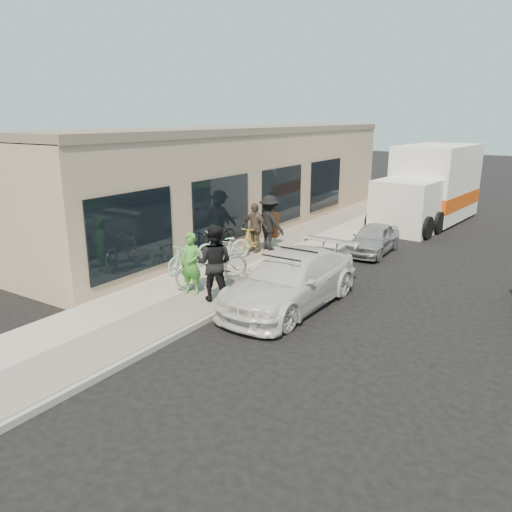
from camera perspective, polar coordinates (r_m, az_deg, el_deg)
The scene contains 17 objects.
ground at distance 12.02m, azimuth -1.83°, elevation -6.89°, with size 120.00×120.00×0.00m, color black.
sidewalk at distance 15.39m, azimuth -1.60°, elevation -1.49°, with size 3.00×34.00×0.15m, color #AAA699.
curb at distance 14.61m, azimuth 3.43°, elevation -2.49°, with size 0.12×34.00×0.13m, color #9E9A91.
storefront at distance 20.81m, azimuth -1.22°, elevation 8.78°, with size 3.60×20.00×4.22m.
bike_rack at distance 15.74m, azimuth -4.51°, elevation 1.09°, with size 0.25×0.57×0.85m.
sandwich_board at distance 19.00m, azimuth 1.58°, elevation 3.57°, with size 0.64×0.65×0.95m.
sedan_white at distance 12.47m, azimuth 3.99°, elevation -2.78°, with size 2.06×4.71×1.39m.
sedan_silver at distance 17.79m, azimuth 13.25°, elevation 1.92°, with size 1.22×3.02×1.03m, color #9F9FA5.
moving_truck at distance 23.71m, azimuth 19.28°, elevation 7.26°, with size 3.21×7.12×3.40m.
tandem_bike at distance 13.56m, azimuth -5.02°, elevation -1.02°, with size 0.77×2.21×1.16m, color #BBBBBD.
woman_rider at distance 12.93m, azimuth -7.43°, elevation -0.88°, with size 0.59×0.39×1.62m, color green.
man_standing at distance 12.38m, azimuth -4.79°, elevation -0.79°, with size 0.94×0.73×1.93m, color black.
cruiser_bike_a at distance 14.86m, azimuth -8.01°, elevation -0.19°, with size 0.41×1.47×0.88m, color #90D8CB.
cruiser_bike_b at distance 15.97m, azimuth -3.70°, elevation 1.20°, with size 0.64×1.84×0.97m, color #90D8CB.
cruiser_bike_c at distance 17.00m, azimuth -0.59°, elevation 2.01°, with size 0.42×1.50×0.90m, color yellow.
bystander_a at distance 17.15m, azimuth 1.55°, elevation 3.83°, with size 1.22×0.70×1.89m, color black.
bystander_b at distance 16.90m, azimuth -0.18°, elevation 3.27°, with size 0.98×0.41×1.67m, color brown.
Camera 1 is at (6.35, -9.11, 4.60)m, focal length 35.00 mm.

